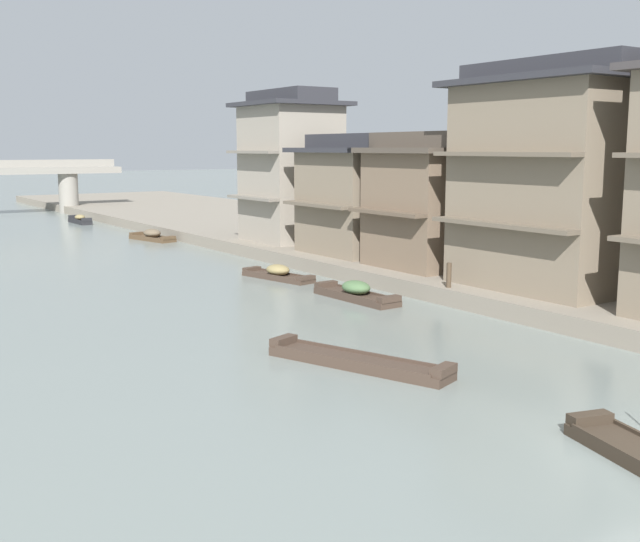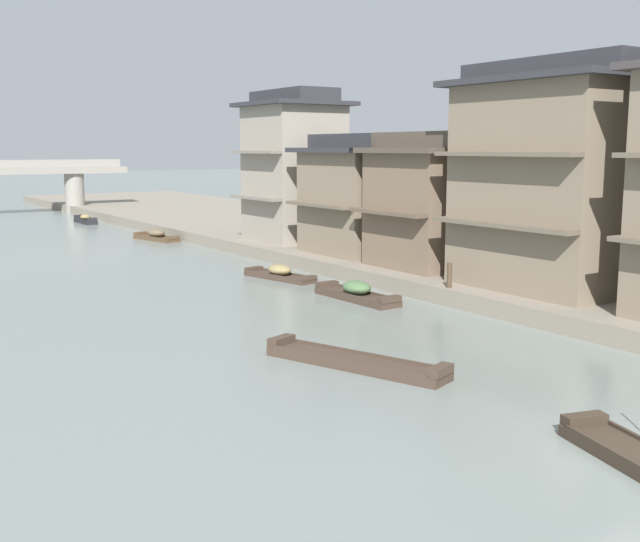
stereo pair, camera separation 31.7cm
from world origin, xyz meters
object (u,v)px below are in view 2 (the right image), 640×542
object	(u,v)px
house_waterfront_tall	(428,201)
mooring_post_dock_mid	(449,275)
boat_moored_nearest	(86,220)
house_waterfront_far	(294,167)
boat_moored_far	(357,293)
house_waterfront_second	(554,177)
house_waterfront_narrow	(363,195)
boat_midriver_drifting	(156,236)
boat_moored_third	(355,362)
boat_moored_second	(280,274)

from	to	relation	value
house_waterfront_tall	mooring_post_dock_mid	distance (m)	6.06
boat_moored_nearest	house_waterfront_far	world-z (taller)	house_waterfront_far
boat_moored_far	house_waterfront_far	bearing A→B (deg)	68.31
boat_moored_far	house_waterfront_second	size ratio (longest dim) A/B	0.51
boat_moored_far	house_waterfront_tall	bearing A→B (deg)	19.56
boat_moored_nearest	house_waterfront_narrow	world-z (taller)	house_waterfront_narrow
house_waterfront_narrow	mooring_post_dock_mid	world-z (taller)	house_waterfront_narrow
boat_midriver_drifting	house_waterfront_narrow	world-z (taller)	house_waterfront_narrow
boat_midriver_drifting	house_waterfront_far	world-z (taller)	house_waterfront_far
house_waterfront_second	boat_moored_nearest	bearing A→B (deg)	97.19
boat_midriver_drifting	house_waterfront_second	xyz separation A→B (m)	(5.01, -28.91, 4.69)
boat_moored_third	mooring_post_dock_mid	bearing A→B (deg)	31.84
house_waterfront_tall	house_waterfront_narrow	size ratio (longest dim) A/B	1.00
boat_moored_second	mooring_post_dock_mid	bearing A→B (deg)	-74.00
boat_moored_far	house_waterfront_second	xyz separation A→B (m)	(5.90, -4.80, 4.69)
house_waterfront_narrow	mooring_post_dock_mid	xyz separation A→B (m)	(-3.30, -10.26, -2.52)
boat_moored_third	boat_moored_far	bearing A→B (deg)	53.82
boat_midriver_drifting	mooring_post_dock_mid	bearing A→B (deg)	-86.59
boat_moored_far	mooring_post_dock_mid	xyz separation A→B (m)	(2.49, -2.75, 0.88)
house_waterfront_narrow	house_waterfront_far	bearing A→B (deg)	91.57
house_waterfront_tall	house_waterfront_far	size ratio (longest dim) A/B	0.70
house_waterfront_second	boat_midriver_drifting	bearing A→B (deg)	99.84
boat_moored_nearest	house_waterfront_far	size ratio (longest dim) A/B	0.42
boat_moored_second	boat_moored_third	distance (m)	15.10
boat_moored_second	house_waterfront_narrow	size ratio (longest dim) A/B	0.69
boat_moored_nearest	house_waterfront_tall	xyz separation A→B (m)	(4.98, -36.66, 3.43)
boat_moored_nearest	mooring_post_dock_mid	distance (m)	41.40
house_waterfront_narrow	boat_moored_far	bearing A→B (deg)	-127.64
house_waterfront_far	house_waterfront_narrow	bearing A→B (deg)	-88.43
house_waterfront_tall	boat_moored_nearest	bearing A→B (deg)	97.73
boat_midriver_drifting	mooring_post_dock_mid	xyz separation A→B (m)	(1.60, -26.87, 0.88)
boat_moored_third	house_waterfront_second	size ratio (longest dim) A/B	0.65
boat_moored_second	boat_moored_far	bearing A→B (deg)	-89.52
house_waterfront_second	house_waterfront_far	size ratio (longest dim) A/B	1.00
boat_moored_second	house_waterfront_far	size ratio (longest dim) A/B	0.48
boat_moored_second	boat_midriver_drifting	bearing A→B (deg)	87.01
boat_moored_second	house_waterfront_far	world-z (taller)	house_waterfront_far
boat_moored_second	house_waterfront_second	bearing A→B (deg)	-61.36
boat_moored_nearest	house_waterfront_far	xyz separation A→B (m)	(5.18, -24.48, 4.72)
boat_moored_second	house_waterfront_far	distance (m)	10.89
house_waterfront_tall	house_waterfront_narrow	xyz separation A→B (m)	(0.38, 5.59, -0.01)
boat_moored_second	house_waterfront_far	xyz separation A→B (m)	(5.66, 8.00, 4.75)
boat_moored_nearest	house_waterfront_narrow	xyz separation A→B (m)	(5.36, -31.08, 3.42)
boat_midriver_drifting	house_waterfront_narrow	bearing A→B (deg)	-73.56
boat_moored_third	house_waterfront_far	distance (m)	25.21
boat_moored_nearest	boat_moored_third	bearing A→B (deg)	-97.58
boat_moored_second	house_waterfront_tall	xyz separation A→B (m)	(5.46, -4.18, 3.45)
boat_moored_far	house_waterfront_tall	distance (m)	6.67
boat_moored_third	mooring_post_dock_mid	xyz separation A→B (m)	(8.25, 5.12, 1.01)
boat_moored_far	house_waterfront_tall	xyz separation A→B (m)	(5.40, 1.92, 3.42)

